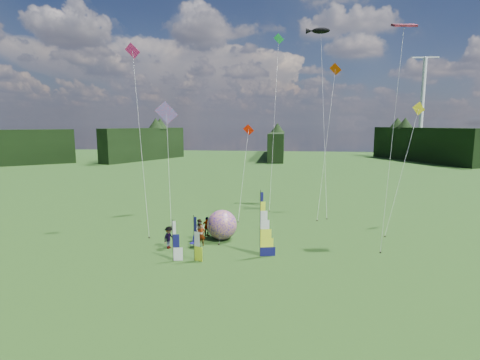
# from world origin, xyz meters

# --- Properties ---
(ground) EXTENTS (220.00, 220.00, 0.00)m
(ground) POSITION_xyz_m (0.00, 0.00, 0.00)
(ground) COLOR #324E17
(ground) RESTS_ON ground
(treeline_ring) EXTENTS (210.00, 210.00, 8.00)m
(treeline_ring) POSITION_xyz_m (0.00, 0.00, 4.00)
(treeline_ring) COLOR black
(treeline_ring) RESTS_ON ground
(turbine_right) EXTENTS (8.00, 1.20, 30.00)m
(turbine_right) POSITION_xyz_m (45.00, 102.00, 15.00)
(turbine_right) COLOR silver
(turbine_right) RESTS_ON ground
(feather_banner_main) EXTENTS (1.30, 0.38, 4.84)m
(feather_banner_main) POSITION_xyz_m (0.65, 2.64, 2.42)
(feather_banner_main) COLOR #131352
(feather_banner_main) RESTS_ON ground
(side_banner_left) EXTENTS (0.87, 0.44, 3.23)m
(side_banner_left) POSITION_xyz_m (-3.98, 1.30, 1.61)
(side_banner_left) COLOR #EEFF29
(side_banner_left) RESTS_ON ground
(side_banner_far) EXTENTS (0.88, 0.26, 2.94)m
(side_banner_far) POSITION_xyz_m (-5.47, 1.00, 1.47)
(side_banner_far) COLOR white
(side_banner_far) RESTS_ON ground
(bol_inflatable) EXTENTS (3.17, 3.17, 2.53)m
(bol_inflatable) POSITION_xyz_m (-2.84, 6.42, 1.27)
(bol_inflatable) COLOR #1900A3
(bol_inflatable) RESTS_ON ground
(spectator_a) EXTENTS (0.75, 0.61, 1.79)m
(spectator_a) POSITION_xyz_m (-4.21, 4.55, 0.89)
(spectator_a) COLOR #66594C
(spectator_a) RESTS_ON ground
(spectator_b) EXTENTS (0.98, 0.67, 1.83)m
(spectator_b) POSITION_xyz_m (-4.62, 5.87, 0.91)
(spectator_b) COLOR #66594C
(spectator_b) RESTS_ON ground
(spectator_c) EXTENTS (0.79, 1.22, 1.77)m
(spectator_c) POSITION_xyz_m (-6.59, 3.60, 0.88)
(spectator_c) COLOR #66594C
(spectator_c) RESTS_ON ground
(spectator_d) EXTENTS (1.09, 0.79, 1.73)m
(spectator_d) POSITION_xyz_m (-4.26, 7.10, 0.86)
(spectator_d) COLOR #66594C
(spectator_d) RESTS_ON ground
(camp_chair) EXTENTS (0.70, 0.70, 0.93)m
(camp_chair) POSITION_xyz_m (-4.66, 3.92, 0.47)
(camp_chair) COLOR navy
(camp_chair) RESTS_ON ground
(kite_whale) EXTENTS (8.54, 15.39, 22.90)m
(kite_whale) POSITION_xyz_m (6.69, 20.58, 11.45)
(kite_whale) COLOR black
(kite_whale) RESTS_ON ground
(kite_rainbow_delta) EXTENTS (9.75, 12.09, 12.95)m
(kite_rainbow_delta) POSITION_xyz_m (-9.40, 12.86, 6.48)
(kite_rainbow_delta) COLOR #FF3559
(kite_rainbow_delta) RESTS_ON ground
(kite_parafoil) EXTENTS (5.91, 8.67, 19.53)m
(kite_parafoil) POSITION_xyz_m (10.76, 6.92, 9.77)
(kite_parafoil) COLOR #D72A4D
(kite_parafoil) RESTS_ON ground
(small_kite_red) EXTENTS (4.25, 9.22, 10.09)m
(small_kite_red) POSITION_xyz_m (-1.99, 15.50, 5.05)
(small_kite_red) COLOR red
(small_kite_red) RESTS_ON ground
(small_kite_orange) EXTENTS (5.61, 10.34, 17.03)m
(small_kite_orange) POSITION_xyz_m (6.81, 17.35, 8.52)
(small_kite_orange) COLOR #DA4100
(small_kite_orange) RESTS_ON ground
(small_kite_yellow) EXTENTS (8.35, 9.45, 12.28)m
(small_kite_yellow) POSITION_xyz_m (13.10, 11.62, 6.14)
(small_kite_yellow) COLOR yellow
(small_kite_yellow) RESTS_ON ground
(small_kite_pink) EXTENTS (5.51, 7.48, 17.65)m
(small_kite_pink) POSITION_xyz_m (-10.51, 8.41, 8.83)
(small_kite_pink) COLOR #D3206A
(small_kite_pink) RESTS_ON ground
(small_kite_green) EXTENTS (3.11, 14.22, 22.21)m
(small_kite_green) POSITION_xyz_m (1.00, 23.06, 11.11)
(small_kite_green) COLOR green
(small_kite_green) RESTS_ON ground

